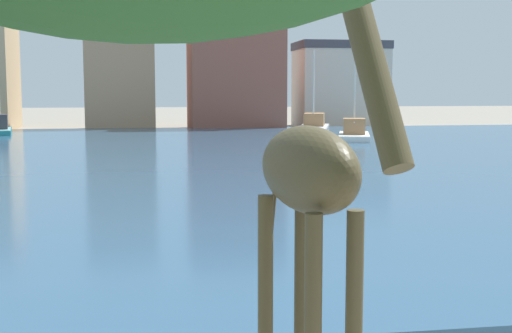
{
  "coord_description": "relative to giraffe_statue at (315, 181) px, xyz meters",
  "views": [
    {
      "loc": [
        -2.49,
        -0.49,
        3.64
      ],
      "look_at": [
        -0.38,
        12.22,
        2.2
      ],
      "focal_mm": 47.93,
      "sensor_mm": 36.0,
      "label": 1
    }
  ],
  "objects": [
    {
      "name": "townhouse_tall_gabled",
      "position": [
        18.13,
        60.82,
        1.57
      ],
      "size": [
        9.0,
        6.2,
        8.52
      ],
      "color": "beige",
      "rests_on": "ground"
    },
    {
      "name": "sailboat_teal",
      "position": [
        -12.8,
        49.14,
        -2.12
      ],
      "size": [
        2.64,
        7.13,
        6.75
      ],
      "color": "teal",
      "rests_on": "ground"
    },
    {
      "name": "townhouse_narrow_midrow",
      "position": [
        6.81,
        57.3,
        3.85
      ],
      "size": [
        8.66,
        8.01,
        13.08
      ],
      "color": "#8E5142",
      "rests_on": "ground"
    },
    {
      "name": "sailboat_grey",
      "position": [
        11.29,
        44.65,
        -2.1
      ],
      "size": [
        4.76,
        9.59,
        6.77
      ],
      "color": "#939399",
      "rests_on": "ground"
    },
    {
      "name": "harbor_water",
      "position": [
        0.73,
        28.44,
        -2.55
      ],
      "size": [
        90.71,
        53.17,
        0.3
      ],
      "primitive_type": "cube",
      "color": "#2D5170",
      "rests_on": "ground"
    },
    {
      "name": "townhouse_wide_warehouse",
      "position": [
        -3.73,
        58.24,
        3.58
      ],
      "size": [
        6.31,
        6.52,
        12.52
      ],
      "color": "tan",
      "rests_on": "ground"
    },
    {
      "name": "sailboat_white",
      "position": [
        12.53,
        38.23,
        -2.12
      ],
      "size": [
        3.89,
        7.08,
        8.48
      ],
      "color": "white",
      "rests_on": "ground"
    },
    {
      "name": "giraffe_statue",
      "position": [
        0.0,
        0.0,
        0.0
      ],
      "size": [
        1.13,
        3.0,
        5.29
      ],
      "color": "#4C4228",
      "rests_on": "ground"
    }
  ]
}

